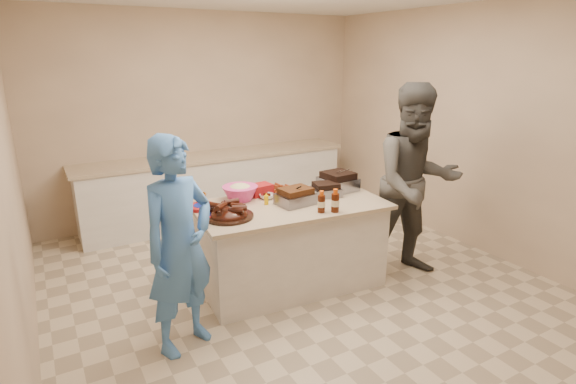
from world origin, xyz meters
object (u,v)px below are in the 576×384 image
guest_gray (407,272)px  plastic_cup (201,204)px  bbq_bottle_a (321,212)px  bbq_bottle_b (335,212)px  guest_blue (187,343)px  coleslaw_bowl (240,200)px  island (291,283)px  roasting_pan (338,190)px  rib_platter (229,217)px  mustard_bottle (266,204)px

guest_gray → plastic_cup: bearing=176.8°
bbq_bottle_a → bbq_bottle_b: (0.11, -0.05, 0.00)m
guest_blue → bbq_bottle_a: bearing=-19.9°
coleslaw_bowl → guest_blue: (-0.82, -0.76, -0.83)m
island → guest_gray: 1.24m
roasting_pan → coleslaw_bowl: bearing=164.2°
bbq_bottle_a → plastic_cup: (-0.85, 0.75, 0.00)m
plastic_cup → guest_blue: plastic_cup is taller
island → coleslaw_bowl: coleslaw_bowl is taller
guest_blue → guest_gray: guest_gray is taller
plastic_cup → guest_gray: 2.23m
bbq_bottle_b → rib_platter: bearing=159.0°
bbq_bottle_a → guest_blue: bearing=-176.1°
guest_blue → rib_platter: bearing=10.7°
island → coleslaw_bowl: bearing=142.4°
island → rib_platter: bearing=-170.1°
guest_blue → island: bearing=-4.0°
bbq_bottle_b → guest_blue: bearing=-178.4°
coleslaw_bowl → guest_gray: bearing=-25.0°
roasting_pan → mustard_bottle: roasting_pan is taller
bbq_bottle_b → guest_gray: bbq_bottle_b is taller
mustard_bottle → coleslaw_bowl: bearing=122.6°
coleslaw_bowl → mustard_bottle: (0.15, -0.24, 0.00)m
island → guest_blue: bearing=-155.1°
rib_platter → bbq_bottle_a: 0.81m
guest_blue → coleslaw_bowl: bearing=19.1°
plastic_cup → bbq_bottle_b: bearing=-39.8°
rib_platter → guest_blue: rib_platter is taller
bbq_bottle_b → roasting_pan: bearing=52.1°
island → bbq_bottle_b: 0.95m
coleslaw_bowl → mustard_bottle: 0.29m
coleslaw_bowl → bbq_bottle_a: bearing=-54.6°
bbq_bottle_a → guest_gray: 1.35m
bbq_bottle_a → plastic_cup: bearing=138.6°
mustard_bottle → plastic_cup: mustard_bottle is taller
plastic_cup → rib_platter: bearing=-79.1°
bbq_bottle_a → guest_gray: size_ratio=0.10×
plastic_cup → coleslaw_bowl: bearing=-11.4°
island → roasting_pan: bearing=17.3°
bbq_bottle_a → mustard_bottle: bbq_bottle_a is taller
bbq_bottle_a → coleslaw_bowl: bearing=125.4°
bbq_bottle_b → guest_blue: 1.64m
rib_platter → roasting_pan: 1.29m
island → bbq_bottle_b: bbq_bottle_b is taller
bbq_bottle_a → plastic_cup: 1.13m
coleslaw_bowl → bbq_bottle_a: 0.83m
mustard_bottle → guest_gray: size_ratio=0.06×
bbq_bottle_a → island: bearing=109.0°
plastic_cup → guest_gray: plastic_cup is taller
rib_platter → guest_gray: bearing=-10.3°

